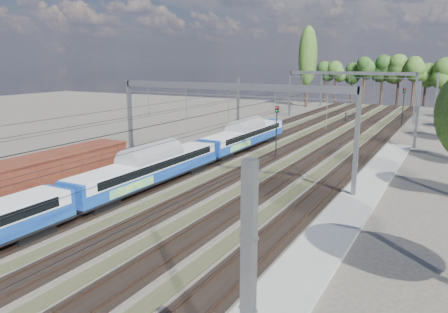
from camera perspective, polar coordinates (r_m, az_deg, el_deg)
The scene contains 10 objects.
track_bed at distance 54.26m, azimuth 7.96°, elevation 0.76°, with size 21.00×130.00×0.34m.
platform at distance 27.87m, azimuth 13.10°, elevation -10.75°, with size 3.00×70.00×0.30m, color gray.
catenary at distance 60.50m, azimuth 11.02°, elevation 7.88°, with size 25.65×130.00×9.00m.
tree_belt at distance 99.43m, azimuth 22.62°, elevation 9.97°, with size 39.27×98.05×12.03m.
poplar at distance 108.01m, azimuth 10.89°, elevation 12.70°, with size 4.40×4.40×19.04m.
emu_train at distance 37.77m, azimuth -9.86°, elevation -1.02°, with size 2.67×56.62×3.91m.
freight_boxcar at distance 36.37m, azimuth -21.80°, elevation -2.27°, with size 3.02×14.58×3.76m.
worker at distance 81.66m, azimuth 15.64°, elevation 4.91°, with size 0.68×0.44×1.85m, color black.
signal_near at distance 49.66m, azimuth 6.88°, elevation 4.03°, with size 0.39×0.36×5.99m.
signal_far at distance 80.34m, azimuth 22.39°, elevation 6.59°, with size 0.45×0.42×6.46m.
Camera 1 is at (18.37, -4.88, 10.96)m, focal length 35.00 mm.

